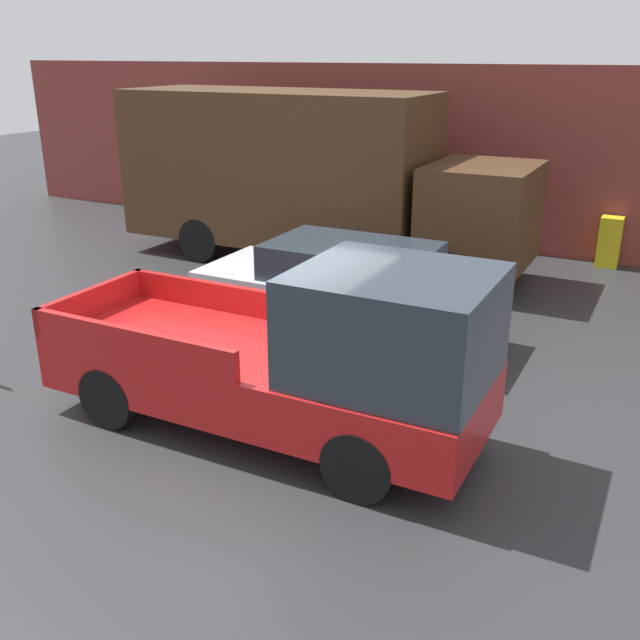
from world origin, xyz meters
TOP-DOWN VIEW (x-y plane):
  - ground_plane at (0.00, 0.00)m, footprint 60.00×60.00m
  - building_wall at (0.00, 9.52)m, footprint 28.00×0.15m
  - pickup_truck at (0.63, -0.23)m, footprint 5.43×1.98m
  - car at (-0.32, 2.94)m, footprint 4.72×1.91m
  - delivery_truck at (-3.04, 6.63)m, footprint 8.87×2.55m
  - newspaper_box at (3.00, 9.19)m, footprint 0.45×0.40m

SIDE VIEW (x-z plane):
  - ground_plane at x=0.00m, z-range 0.00..0.00m
  - newspaper_box at x=3.00m, z-range 0.00..1.08m
  - car at x=-0.32m, z-range 0.03..1.59m
  - pickup_truck at x=0.63m, z-range -0.09..2.15m
  - delivery_truck at x=-3.04m, z-range 0.11..3.72m
  - building_wall at x=0.00m, z-range 0.00..4.12m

